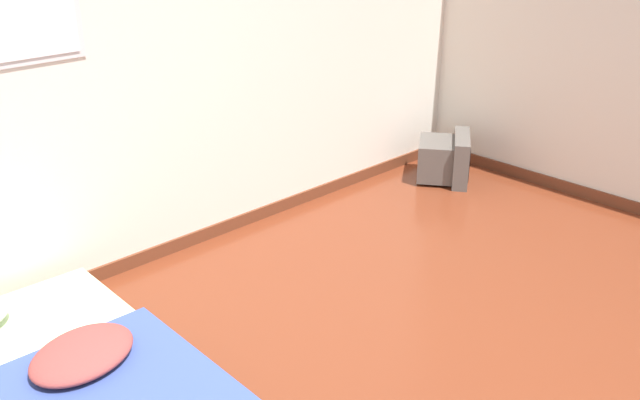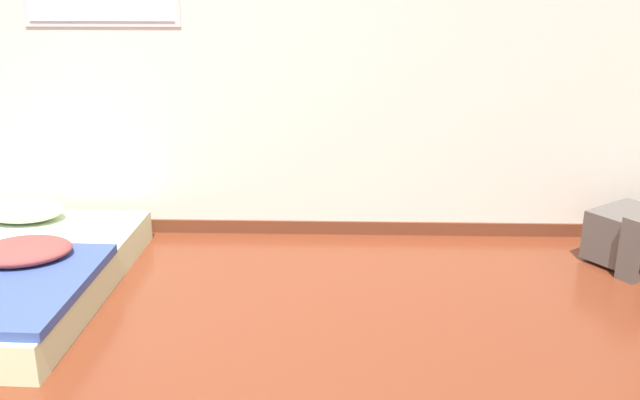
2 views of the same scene
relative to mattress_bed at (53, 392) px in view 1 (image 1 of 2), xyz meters
name	(u,v)px [view 1 (image 1 of 2)]	position (x,y,z in m)	size (l,w,h in m)	color
wall_back	(123,61)	(1.08, 1.02, 1.16)	(8.38, 0.08, 2.60)	silver
mattress_bed	(53,392)	(0.00, 0.00, 0.00)	(1.18, 1.77, 0.34)	beige
crt_tv	(446,158)	(3.61, 0.53, 0.05)	(0.62, 0.61, 0.38)	#56514C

